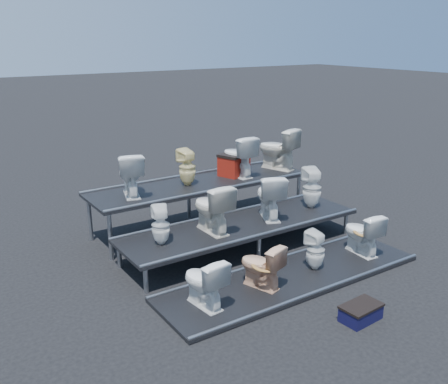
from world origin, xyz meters
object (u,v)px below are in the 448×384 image
toilet_2 (316,250)px  toilet_8 (130,174)px  toilet_1 (261,265)px  toilet_10 (238,156)px  toilet_4 (161,225)px  toilet_3 (362,233)px  toilet_6 (270,196)px  toilet_5 (212,208)px  red_crate (234,166)px  toilet_0 (204,282)px  toilet_7 (312,188)px  toilet_9 (187,167)px  step_stool (361,313)px  toilet_11 (278,149)px

toilet_2 → toilet_8: size_ratio=0.82×
toilet_1 → toilet_10: toilet_10 is taller
toilet_4 → toilet_8: toilet_8 is taller
toilet_3 → toilet_6: toilet_6 is taller
toilet_4 → toilet_5: bearing=-161.9°
toilet_6 → red_crate: toilet_6 is taller
toilet_2 → toilet_3: toilet_3 is taller
toilet_6 → toilet_8: size_ratio=1.05×
toilet_0 → toilet_7: size_ratio=0.93×
toilet_0 → toilet_8: 2.73m
toilet_9 → toilet_3: bearing=115.7°
toilet_1 → toilet_3: toilet_3 is taller
toilet_8 → toilet_9: (1.10, 0.00, -0.04)m
toilet_1 → toilet_8: (-0.79, 2.60, 0.85)m
toilet_3 → toilet_9: 3.23m
toilet_4 → red_crate: size_ratio=1.15×
toilet_4 → toilet_7: (3.04, 0.00, 0.07)m
red_crate → toilet_5: bearing=-154.5°
toilet_4 → red_crate: 2.69m
toilet_6 → toilet_8: toilet_8 is taller
toilet_7 → red_crate: size_ratio=1.41×
toilet_1 → toilet_5: toilet_5 is taller
toilet_4 → toilet_2: bearing=164.2°
toilet_1 → toilet_2: (1.04, 0.00, -0.02)m
toilet_8 → toilet_9: toilet_8 is taller
toilet_0 → toilet_4: (0.04, 1.30, 0.36)m
toilet_3 → step_stool: toilet_3 is taller
toilet_8 → red_crate: 2.19m
step_stool → toilet_3: bearing=38.3°
toilet_0 → toilet_9: (1.24, 2.60, 0.79)m
toilet_0 → toilet_10: 3.61m
toilet_1 → toilet_2: bearing=162.3°
toilet_8 → toilet_11: size_ratio=0.90×
toilet_7 → toilet_11: toilet_11 is taller
toilet_5 → toilet_11: 2.75m
toilet_1 → toilet_0: bearing=-17.7°
toilet_3 → red_crate: red_crate is taller
toilet_1 → step_stool: bearing=96.3°
toilet_3 → red_crate: 2.84m
toilet_11 → toilet_4: bearing=3.9°
toilet_2 → toilet_10: toilet_10 is taller
toilet_8 → step_stool: (1.38, -3.92, -1.14)m
toilet_4 → toilet_6: (2.06, 0.00, 0.09)m
toilet_4 → red_crate: bearing=-130.6°
toilet_11 → red_crate: bearing=-22.8°
toilet_2 → toilet_6: 1.39m
toilet_10 → toilet_9: bearing=-1.2°
toilet_6 → toilet_9: size_ratio=1.17×
toilet_5 → toilet_10: size_ratio=1.01×
toilet_7 → toilet_6: bearing=17.0°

